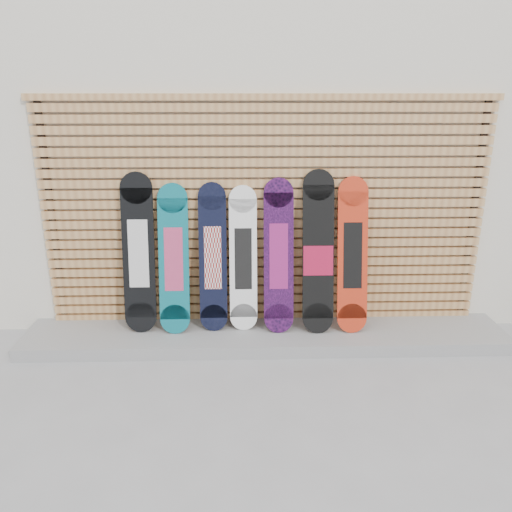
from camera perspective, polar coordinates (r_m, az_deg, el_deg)
The scene contains 11 objects.
ground at distance 4.34m, azimuth 3.55°, elevation -13.85°, with size 80.00×80.00×0.00m, color gray.
building at distance 7.23m, azimuth 5.45°, elevation 14.15°, with size 12.00×5.00×3.60m, color beige.
concrete_step at distance 4.89m, azimuth 1.10°, elevation -9.07°, with size 4.60×0.70×0.12m, color gray.
slat_wall at distance 4.77m, azimuth 1.02°, elevation 4.93°, with size 4.26×0.08×2.29m.
snowboard_0 at distance 4.79m, azimuth -13.27°, elevation 0.27°, with size 0.30×0.29×1.50m.
snowboard_1 at distance 4.73m, azimuth -9.38°, elevation -0.37°, with size 0.28×0.33×1.39m.
snowboard_2 at distance 4.72m, azimuth -4.95°, elevation -0.21°, with size 0.26×0.28×1.40m.
snowboard_3 at distance 4.72m, azimuth -1.47°, elevation -0.33°, with size 0.26×0.27×1.37m.
snowboard_4 at distance 4.69m, azimuth 2.60°, elevation -0.03°, with size 0.28×0.34×1.44m.
snowboard_5 at distance 4.71m, azimuth 7.11°, elevation 0.28°, with size 0.29×0.36×1.52m.
snowboard_6 at distance 4.78m, azimuth 10.97°, elevation 0.06°, with size 0.28×0.36×1.45m.
Camera 1 is at (-0.36, -3.66, 2.30)m, focal length 35.00 mm.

